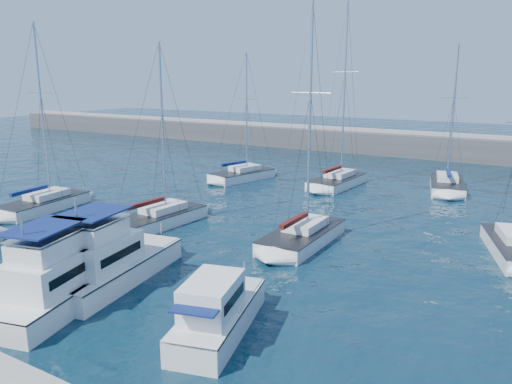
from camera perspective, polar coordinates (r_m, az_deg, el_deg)
The scene contains 11 objects.
ground at distance 29.29m, azimuth -11.37°, elevation -9.39°, with size 220.00×220.00×0.00m, color black.
breakwater at distance 74.87m, azimuth 16.25°, elevation 4.95°, with size 160.00×6.00×4.45m.
motor_yacht_port_inner at distance 28.65m, azimuth -16.53°, elevation -7.79°, with size 4.83×9.45×4.69m.
motor_yacht_stbd_inner at distance 26.90m, azimuth -21.28°, elevation -9.56°, with size 5.35×9.95×4.69m.
motor_yacht_stbd_outer at distance 22.49m, azimuth -4.48°, elevation -13.76°, with size 4.06×7.23×3.20m.
sailboat_mid_a at distance 45.85m, azimuth -23.09°, elevation -1.23°, with size 3.81×8.14×15.62m.
sailboat_mid_b at distance 38.73m, azimuth -10.98°, elevation -2.94°, with size 3.68×8.00×13.84m.
sailboat_mid_d at distance 34.02m, azimuth 5.34°, elevation -4.99°, with size 3.18×7.89×16.09m.
sailboat_back_a at distance 54.42m, azimuth -1.59°, elevation 1.96°, with size 4.93×7.89×13.83m.
sailboat_back_b at distance 51.88m, azimuth 9.32°, elevation 1.29°, with size 3.74×8.29×18.47m.
sailboat_back_c at distance 52.94m, azimuth 20.98°, elevation 0.76°, with size 4.73×8.46×14.41m.
Camera 1 is at (18.44, -19.86, 11.13)m, focal length 35.00 mm.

